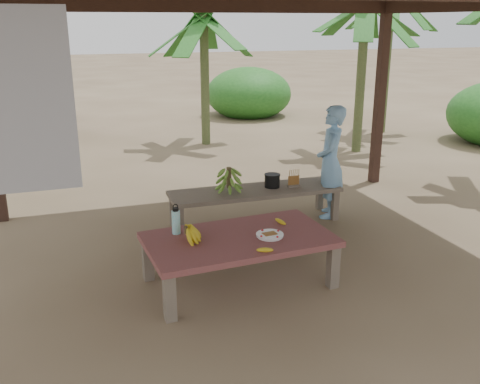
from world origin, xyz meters
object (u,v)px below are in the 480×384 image
object	(u,v)px
cooking_pot	(272,181)
woman	(330,162)
bench	(255,193)
ripe_banana_bunch	(186,233)
plate	(270,235)
work_table	(239,243)
water_flask	(176,221)

from	to	relation	value
cooking_pot	woman	world-z (taller)	woman
bench	ripe_banana_bunch	world-z (taller)	ripe_banana_bunch
plate	woman	bearing A→B (deg)	46.87
cooking_pot	woman	size ratio (longest dim) A/B	0.13
work_table	cooking_pot	world-z (taller)	cooking_pot
work_table	woman	distance (m)	2.31
work_table	water_flask	world-z (taller)	water_flask
work_table	water_flask	size ratio (longest dim) A/B	6.01
woman	water_flask	bearing A→B (deg)	-32.47
work_table	woman	size ratio (longest dim) A/B	1.25
plate	woman	world-z (taller)	woman
work_table	ripe_banana_bunch	distance (m)	0.54
work_table	plate	bearing A→B (deg)	-23.07
water_flask	woman	world-z (taller)	woman
bench	cooking_pot	distance (m)	0.28
plate	cooking_pot	world-z (taller)	cooking_pot
ripe_banana_bunch	woman	size ratio (longest dim) A/B	0.19
bench	water_flask	size ratio (longest dim) A/B	7.14
water_flask	work_table	bearing A→B (deg)	-26.25
water_flask	cooking_pot	size ratio (longest dim) A/B	1.58
plate	water_flask	distance (m)	0.93
bench	ripe_banana_bunch	xyz separation A→B (m)	(-1.25, -1.48, 0.19)
plate	woman	distance (m)	2.16
plate	woman	xyz separation A→B (m)	(1.47, 1.57, 0.23)
work_table	bench	xyz separation A→B (m)	(0.73, 1.54, -0.04)
work_table	ripe_banana_bunch	size ratio (longest dim) A/B	6.71
plate	water_flask	xyz separation A→B (m)	(-0.84, 0.38, 0.11)
work_table	plate	world-z (taller)	plate
ripe_banana_bunch	plate	xyz separation A→B (m)	(0.80, -0.15, -0.07)
bench	plate	size ratio (longest dim) A/B	8.24
plate	cooking_pot	bearing A→B (deg)	67.40
ripe_banana_bunch	cooking_pot	xyz separation A→B (m)	(1.49, 1.51, -0.05)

